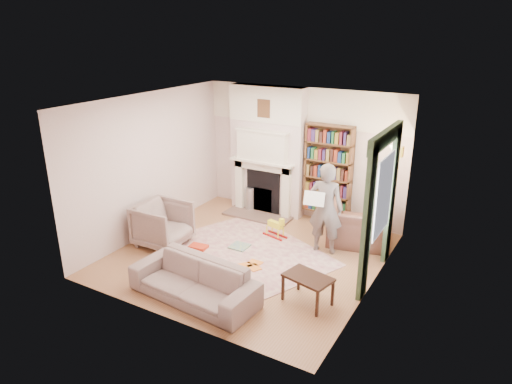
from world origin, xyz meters
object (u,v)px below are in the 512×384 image
Objects in this scene: armchair_reading at (358,226)px; paraffin_heater at (251,199)px; bookcase at (328,169)px; man_reading at (326,208)px; armchair_left at (163,224)px; sofa at (194,281)px; rocking_horse at (275,227)px; coffee_table at (308,289)px.

armchair_reading is 2.14× the size of paraffin_heater.
paraffin_heater is (-1.74, -0.22, -0.90)m from bookcase.
paraffin_heater is (-2.21, 1.07, -0.58)m from man_reading.
armchair_reading is at bearing -135.16° from man_reading.
sofa is (1.64, -1.21, -0.12)m from armchair_left.
armchair_reading is 0.69× the size of man_reading.
rocking_horse is at bearing 93.02° from sofa.
sofa is at bearing -128.40° from armchair_left.
armchair_left is 3.23m from coffee_table.
bookcase is 3.36× the size of paraffin_heater.
bookcase reaches higher than paraffin_heater.
armchair_left is at bearing -103.38° from paraffin_heater.
coffee_table is 1.27× the size of paraffin_heater.
rocking_horse is (0.06, 2.56, -0.08)m from sofa.
sofa is 4.11× the size of rocking_horse.
man_reading is at bearing 69.95° from sofa.
sofa reaches higher than rocking_horse.
sofa is 3.71m from paraffin_heater.
coffee_table is at bearing -46.55° from paraffin_heater.
armchair_reading reaches higher than paraffin_heater.
paraffin_heater is at bearing -15.48° from armchair_left.
sofa is 2.56m from rocking_horse.
coffee_table is (0.43, -1.72, -0.63)m from man_reading.
bookcase is at bearing -49.03° from armchair_reading.
paraffin_heater is at bearing 146.81° from coffee_table.
armchair_left reaches higher than rocking_horse.
armchair_left is at bearing 17.94° from armchair_reading.
sofa reaches higher than coffee_table.
armchair_reading is 3.46m from sofa.
coffee_table is at bearing 30.51° from sofa.
paraffin_heater is (-2.64, 2.79, 0.05)m from coffee_table.
paraffin_heater is at bearing 153.03° from rocking_horse.
paraffin_heater is at bearing -34.12° from man_reading.
bookcase is 1.08× the size of man_reading.
bookcase reaches higher than man_reading.
bookcase reaches higher than sofa.
armchair_reading is at bearing 32.80° from rocking_horse.
rocking_horse is at bearing -12.57° from man_reading.
rocking_horse is (-0.59, -1.21, -0.96)m from bookcase.
armchair_reading reaches higher than coffee_table.
bookcase reaches higher than armchair_left.
rocking_horse is (-1.49, 1.79, -0.01)m from coffee_table.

